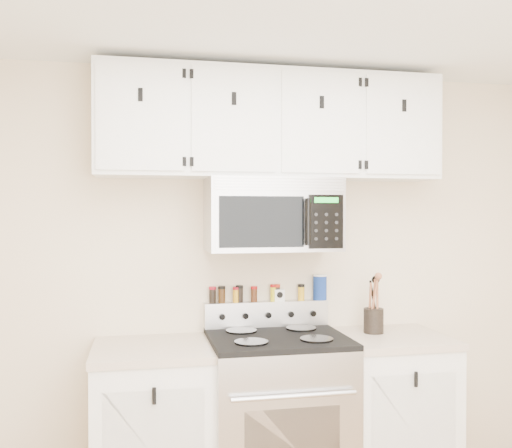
% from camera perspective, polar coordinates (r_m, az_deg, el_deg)
% --- Properties ---
extents(back_wall, '(3.50, 0.01, 2.50)m').
position_cam_1_polar(back_wall, '(3.51, 0.93, -5.24)').
color(back_wall, beige).
rests_on(back_wall, floor).
extents(range, '(0.76, 0.65, 1.10)m').
position_cam_1_polar(range, '(3.38, 2.16, -18.79)').
color(range, '#B7B7BA').
rests_on(range, floor).
extents(base_cabinet_left, '(0.64, 0.62, 0.92)m').
position_cam_1_polar(base_cabinet_left, '(3.33, -10.28, -19.61)').
color(base_cabinet_left, white).
rests_on(base_cabinet_left, floor).
extents(base_cabinet_right, '(0.64, 0.62, 0.92)m').
position_cam_1_polar(base_cabinet_right, '(3.63, 13.26, -17.85)').
color(base_cabinet_right, white).
rests_on(base_cabinet_right, floor).
extents(microwave, '(0.76, 0.44, 0.42)m').
position_cam_1_polar(microwave, '(3.31, 1.66, 0.96)').
color(microwave, '#9E9EA3').
rests_on(microwave, back_wall).
extents(upper_cabinets, '(2.00, 0.35, 0.62)m').
position_cam_1_polar(upper_cabinets, '(3.37, 1.56, 9.83)').
color(upper_cabinets, white).
rests_on(upper_cabinets, back_wall).
extents(utensil_crock, '(0.12, 0.12, 0.34)m').
position_cam_1_polar(utensil_crock, '(3.52, 11.68, -9.25)').
color(utensil_crock, black).
rests_on(utensil_crock, base_cabinet_right).
extents(kitchen_timer, '(0.06, 0.05, 0.07)m').
position_cam_1_polar(kitchen_timer, '(3.51, 2.29, -7.12)').
color(kitchen_timer, white).
rests_on(kitchen_timer, range).
extents(salt_canister, '(0.09, 0.09, 0.16)m').
position_cam_1_polar(salt_canister, '(3.58, 6.41, -6.28)').
color(salt_canister, navy).
rests_on(salt_canister, range).
extents(spice_jar_0, '(0.04, 0.04, 0.10)m').
position_cam_1_polar(spice_jar_0, '(3.44, -4.37, -7.07)').
color(spice_jar_0, black).
rests_on(spice_jar_0, range).
extents(spice_jar_1, '(0.04, 0.04, 0.10)m').
position_cam_1_polar(spice_jar_1, '(3.44, -3.45, -7.03)').
color(spice_jar_1, '#3B230E').
rests_on(spice_jar_1, range).
extents(spice_jar_2, '(0.04, 0.04, 0.09)m').
position_cam_1_polar(spice_jar_2, '(3.46, -1.99, -7.06)').
color(spice_jar_2, gold).
rests_on(spice_jar_2, range).
extents(spice_jar_3, '(0.04, 0.04, 0.10)m').
position_cam_1_polar(spice_jar_3, '(3.46, -1.66, -6.98)').
color(spice_jar_3, black).
rests_on(spice_jar_3, range).
extents(spice_jar_4, '(0.04, 0.04, 0.09)m').
position_cam_1_polar(spice_jar_4, '(3.48, -0.19, -7.01)').
color(spice_jar_4, '#442210').
rests_on(spice_jar_4, range).
extents(spice_jar_5, '(0.04, 0.04, 0.10)m').
position_cam_1_polar(spice_jar_5, '(3.50, 1.75, -6.88)').
color(spice_jar_5, gold).
rests_on(spice_jar_5, range).
extents(spice_jar_6, '(0.04, 0.04, 0.10)m').
position_cam_1_polar(spice_jar_6, '(3.51, 2.10, -6.87)').
color(spice_jar_6, black).
rests_on(spice_jar_6, range).
extents(spice_jar_7, '(0.04, 0.04, 0.10)m').
position_cam_1_polar(spice_jar_7, '(3.55, 4.54, -6.81)').
color(spice_jar_7, gold).
rests_on(spice_jar_7, range).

